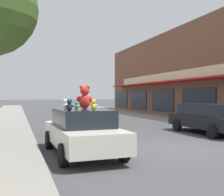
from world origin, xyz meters
The scene contains 10 objects.
ground_plane centered at (0.00, 0.00, 0.00)m, with size 260.00×260.00×0.00m, color #424244.
plush_art_car centered at (-3.32, 0.08, 0.74)m, with size 1.96×4.35×1.40m.
teddy_bear_giant centered at (-3.18, 0.32, 1.76)m, with size 0.57×0.41×0.75m.
teddy_bear_white centered at (-3.82, 0.16, 1.56)m, with size 0.24×0.19×0.33m.
teddy_bear_black centered at (-3.88, -0.81, 1.56)m, with size 0.24×0.15×0.32m.
teddy_bear_blue centered at (-3.72, 0.26, 1.57)m, with size 0.25×0.16×0.35m.
teddy_bear_yellow centered at (-3.18, -0.76, 1.56)m, with size 0.23×0.21×0.32m.
teddy_bear_green centered at (-3.45, 0.31, 1.52)m, with size 0.17×0.10×0.23m.
teddy_bear_teal centered at (-3.86, -0.60, 1.53)m, with size 0.19×0.13×0.26m.
parked_car_far_center centered at (3.43, 2.80, 0.78)m, with size 1.86×4.48×1.44m.
Camera 1 is at (-5.23, -8.43, 1.81)m, focal length 45.00 mm.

